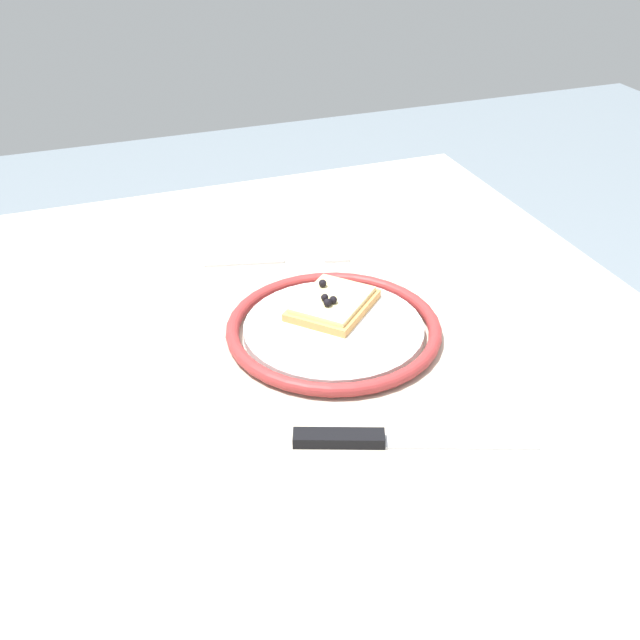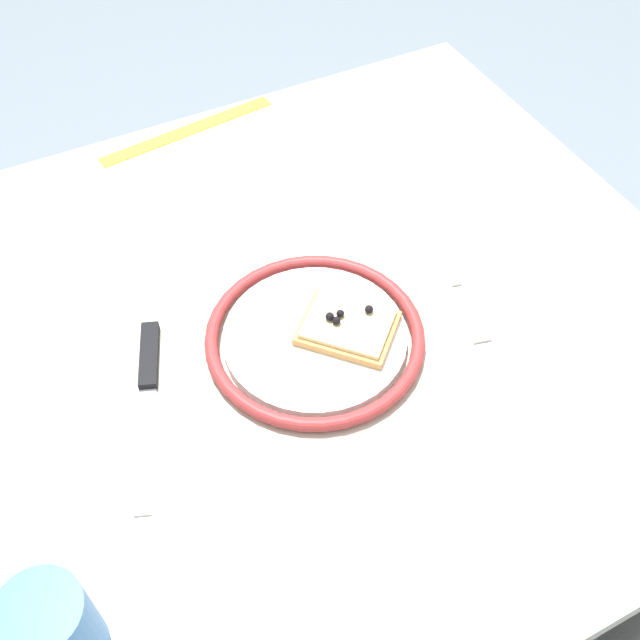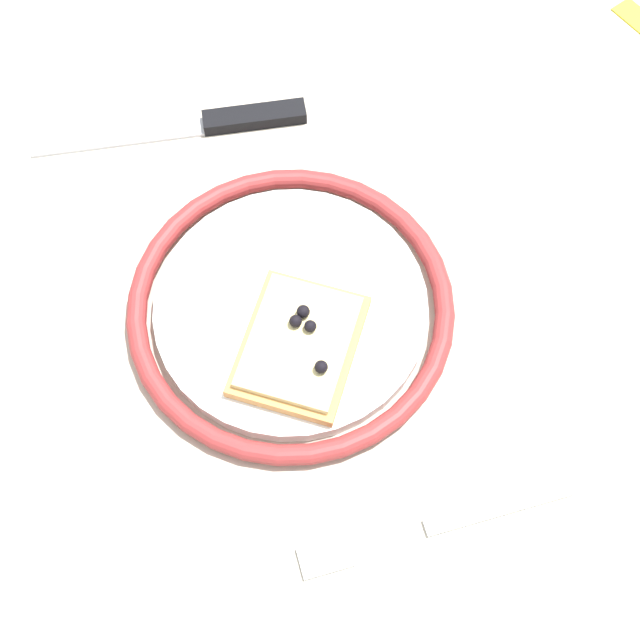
{
  "view_description": "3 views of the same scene",
  "coord_description": "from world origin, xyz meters",
  "px_view_note": "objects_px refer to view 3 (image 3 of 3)",
  "views": [
    {
      "loc": [
        0.71,
        -0.24,
        1.29
      ],
      "look_at": [
        -0.01,
        0.02,
        0.8
      ],
      "focal_mm": 43.68,
      "sensor_mm": 36.0,
      "label": 1
    },
    {
      "loc": [
        0.24,
        0.53,
        1.48
      ],
      "look_at": [
        -0.02,
        0.03,
        0.8
      ],
      "focal_mm": 42.93,
      "sensor_mm": 36.0,
      "label": 2
    },
    {
      "loc": [
        -0.28,
        0.17,
        1.39
      ],
      "look_at": [
        -0.03,
        0.02,
        0.8
      ],
      "focal_mm": 48.98,
      "sensor_mm": 36.0,
      "label": 3
    }
  ],
  "objects_px": {
    "plate": "(291,307)",
    "dining_table": "(325,337)",
    "knife": "(217,123)",
    "fork": "(435,526)",
    "pizza_slice_near": "(299,344)"
  },
  "relations": [
    {
      "from": "plate",
      "to": "pizza_slice_near",
      "type": "distance_m",
      "value": 0.04
    },
    {
      "from": "dining_table",
      "to": "pizza_slice_near",
      "type": "relative_size",
      "value": 7.45
    },
    {
      "from": "knife",
      "to": "fork",
      "type": "distance_m",
      "value": 0.39
    },
    {
      "from": "dining_table",
      "to": "plate",
      "type": "bearing_deg",
      "value": 100.81
    },
    {
      "from": "dining_table",
      "to": "pizza_slice_near",
      "type": "distance_m",
      "value": 0.14
    },
    {
      "from": "pizza_slice_near",
      "to": "knife",
      "type": "distance_m",
      "value": 0.23
    },
    {
      "from": "plate",
      "to": "dining_table",
      "type": "bearing_deg",
      "value": -79.19
    },
    {
      "from": "knife",
      "to": "fork",
      "type": "relative_size",
      "value": 1.16
    },
    {
      "from": "knife",
      "to": "plate",
      "type": "bearing_deg",
      "value": 170.18
    },
    {
      "from": "fork",
      "to": "pizza_slice_near",
      "type": "bearing_deg",
      "value": 6.17
    },
    {
      "from": "dining_table",
      "to": "fork",
      "type": "height_order",
      "value": "fork"
    },
    {
      "from": "dining_table",
      "to": "plate",
      "type": "xyz_separation_m",
      "value": [
        -0.01,
        0.04,
        0.11
      ]
    },
    {
      "from": "plate",
      "to": "pizza_slice_near",
      "type": "xyz_separation_m",
      "value": [
        -0.04,
        0.01,
        0.01
      ]
    },
    {
      "from": "dining_table",
      "to": "knife",
      "type": "relative_size",
      "value": 4.32
    },
    {
      "from": "dining_table",
      "to": "plate",
      "type": "height_order",
      "value": "plate"
    }
  ]
}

